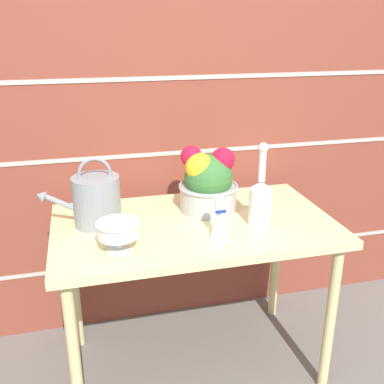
{
  "coord_description": "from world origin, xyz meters",
  "views": [
    {
      "loc": [
        -0.43,
        -1.66,
        1.52
      ],
      "look_at": [
        0.0,
        0.03,
        0.86
      ],
      "focal_mm": 42.0,
      "sensor_mm": 36.0,
      "label": 1
    }
  ],
  "objects_px": {
    "glass_decanter": "(260,199)",
    "watering_can": "(96,200)",
    "crystal_pedestal_bowl": "(118,231)",
    "figurine_vase": "(219,220)",
    "flower_planter": "(208,182)"
  },
  "relations": [
    {
      "from": "crystal_pedestal_bowl",
      "to": "figurine_vase",
      "type": "bearing_deg",
      "value": 1.69
    },
    {
      "from": "figurine_vase",
      "to": "crystal_pedestal_bowl",
      "type": "bearing_deg",
      "value": -178.31
    },
    {
      "from": "flower_planter",
      "to": "figurine_vase",
      "type": "xyz_separation_m",
      "value": [
        -0.03,
        -0.28,
        -0.06
      ]
    },
    {
      "from": "glass_decanter",
      "to": "watering_can",
      "type": "bearing_deg",
      "value": 166.01
    },
    {
      "from": "flower_planter",
      "to": "figurine_vase",
      "type": "distance_m",
      "value": 0.29
    },
    {
      "from": "watering_can",
      "to": "crystal_pedestal_bowl",
      "type": "distance_m",
      "value": 0.26
    },
    {
      "from": "watering_can",
      "to": "flower_planter",
      "type": "bearing_deg",
      "value": 4.37
    },
    {
      "from": "glass_decanter",
      "to": "figurine_vase",
      "type": "xyz_separation_m",
      "value": [
        -0.2,
        -0.08,
        -0.04
      ]
    },
    {
      "from": "figurine_vase",
      "to": "watering_can",
      "type": "bearing_deg",
      "value": 151.68
    },
    {
      "from": "glass_decanter",
      "to": "figurine_vase",
      "type": "bearing_deg",
      "value": -158.22
    },
    {
      "from": "flower_planter",
      "to": "figurine_vase",
      "type": "height_order",
      "value": "flower_planter"
    },
    {
      "from": "crystal_pedestal_bowl",
      "to": "glass_decanter",
      "type": "distance_m",
      "value": 0.59
    },
    {
      "from": "figurine_vase",
      "to": "glass_decanter",
      "type": "bearing_deg",
      "value": 21.78
    },
    {
      "from": "crystal_pedestal_bowl",
      "to": "flower_planter",
      "type": "bearing_deg",
      "value": 34.63
    },
    {
      "from": "watering_can",
      "to": "crystal_pedestal_bowl",
      "type": "height_order",
      "value": "watering_can"
    }
  ]
}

